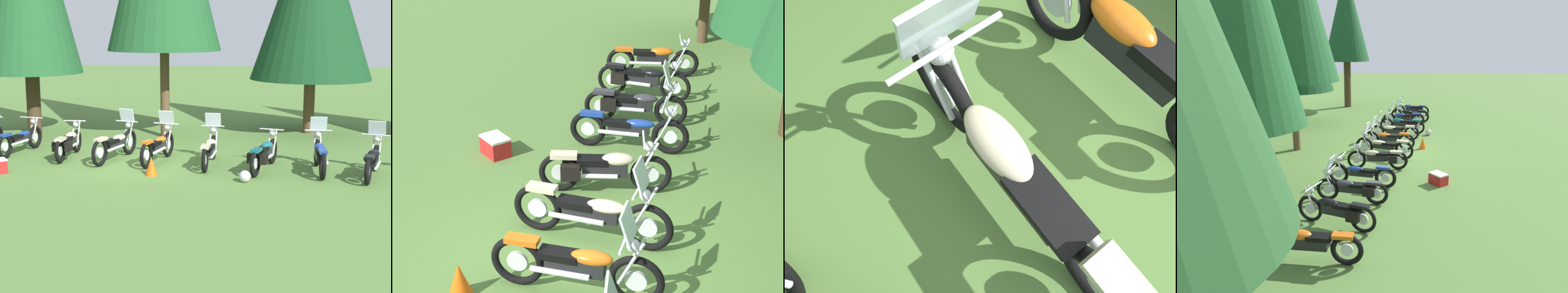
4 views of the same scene
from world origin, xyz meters
The scene contains 18 objects.
ground_plane centered at (0.00, 0.00, 0.00)m, with size 80.00×80.00×0.00m, color #547A38.
motorcycle_0 centered at (-7.89, 1.46, 0.46)m, with size 0.64×2.29×1.00m.
motorcycle_1 centered at (-6.36, 1.10, 0.46)m, with size 1.03×2.10×1.01m.
motorcycle_2 centered at (-4.90, 0.88, 0.45)m, with size 0.79×2.13×1.35m.
motorcycle_3 centered at (-3.64, 0.76, 0.42)m, with size 0.80×2.26×1.00m.
motorcycle_4 centered at (-2.02, 0.27, 0.45)m, with size 0.66×2.21×1.00m.
motorcycle_5 centered at (-0.60, 0.16, 0.48)m, with size 0.93×2.36×1.39m.
motorcycle_6 centered at (0.65, 0.00, 0.47)m, with size 0.83×2.26×1.37m.
motorcycle_7 centered at (2.11, -0.24, 0.47)m, with size 0.65×2.33×1.36m.
motorcycle_8 centered at (3.58, -0.70, 0.46)m, with size 0.97×2.28×1.01m.
motorcycle_9 centered at (5.02, -0.73, 0.47)m, with size 0.72×2.28×1.38m.
motorcycle_10 centered at (6.30, -1.13, 0.45)m, with size 0.94×2.20×1.36m.
motorcycle_11 centered at (7.81, -1.34, 0.46)m, with size 0.77×2.15×1.35m.
pine_tree_3 centered at (5.19, 5.20, 5.01)m, with size 4.21×4.21×8.14m.
pine_tree_4 centered at (11.01, 3.08, 6.13)m, with size 3.12×3.12×9.18m.
picnic_cooler centered at (-3.33, -1.74, 0.19)m, with size 0.68×0.65×0.37m.
traffic_cone centered at (0.72, -1.52, 0.24)m, with size 0.32×0.32×0.48m, color #EA590F.
dropped_helmet centered at (3.12, -1.97, 0.15)m, with size 0.29×0.29×0.29m, color silver.
Camera 4 is at (-14.46, -0.30, 4.48)m, focal length 33.22 mm.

